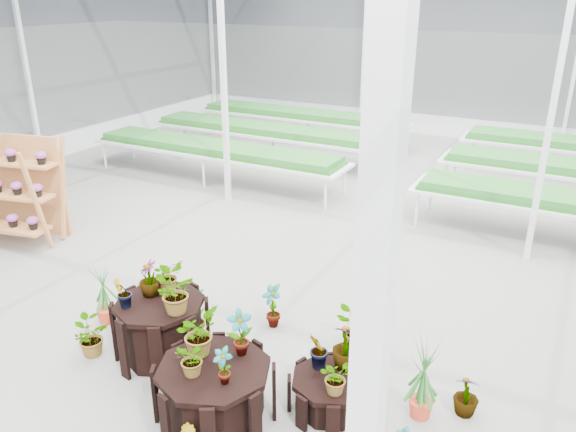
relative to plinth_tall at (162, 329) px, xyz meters
The scene contains 10 objects.
ground_plane 1.23m from the plinth_tall, 57.46° to the left, with size 24.00×24.00×0.00m, color gray.
greenhouse_shell 2.21m from the plinth_tall, 57.46° to the left, with size 18.00×24.00×4.50m, color white, non-canonical shape.
steel_frame 2.21m from the plinth_tall, 57.46° to the left, with size 18.00×24.00×4.50m, color silver, non-canonical shape.
nursery_benches 8.21m from the plinth_tall, 85.60° to the left, with size 16.00×7.00×0.84m, color silver, non-canonical shape.
plinth_tall is the anchor object (origin of this frame).
plinth_mid 1.34m from the plinth_tall, 26.57° to the right, with size 1.23×1.23×0.65m, color black.
plinth_low 2.21m from the plinth_tall, ahead, with size 0.88×0.88×0.40m, color black.
shelf_rack 4.87m from the plinth_tall, 161.89° to the left, with size 1.74×0.92×1.84m, color #AF6F39, non-canonical shape.
bird_table 6.18m from the plinth_tall, 157.80° to the left, with size 0.39×0.39×1.63m, color tan, non-canonical shape.
nursery_plants 0.96m from the plinth_tall, 12.81° to the left, with size 5.03×3.18×1.27m.
Camera 1 is at (3.45, -5.38, 4.20)m, focal length 35.00 mm.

